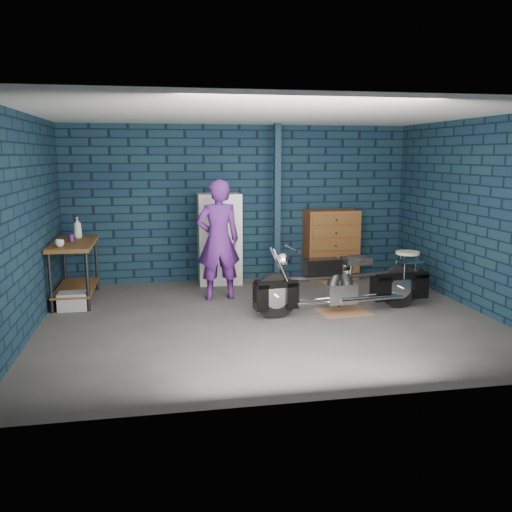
{
  "coord_description": "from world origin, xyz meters",
  "views": [
    {
      "loc": [
        -1.44,
        -6.88,
        2.19
      ],
      "look_at": [
        -0.11,
        0.3,
        0.82
      ],
      "focal_mm": 38.0,
      "sensor_mm": 36.0,
      "label": 1
    }
  ],
  "objects_px": {
    "workbench": "(75,271)",
    "storage_bin": "(73,301)",
    "tool_chest": "(331,245)",
    "shop_stool": "(407,272)",
    "locker": "(219,239)",
    "person": "(218,240)",
    "motorcycle": "(344,278)"
  },
  "relations": [
    {
      "from": "locker",
      "to": "tool_chest",
      "type": "distance_m",
      "value": 2.01
    },
    {
      "from": "storage_bin",
      "to": "shop_stool",
      "type": "height_order",
      "value": "shop_stool"
    },
    {
      "from": "person",
      "to": "locker",
      "type": "distance_m",
      "value": 1.06
    },
    {
      "from": "storage_bin",
      "to": "tool_chest",
      "type": "relative_size",
      "value": 0.33
    },
    {
      "from": "workbench",
      "to": "tool_chest",
      "type": "distance_m",
      "value": 4.35
    },
    {
      "from": "tool_chest",
      "to": "shop_stool",
      "type": "xyz_separation_m",
      "value": [
        0.87,
        -1.22,
        -0.28
      ]
    },
    {
      "from": "shop_stool",
      "to": "workbench",
      "type": "bearing_deg",
      "value": 174.85
    },
    {
      "from": "locker",
      "to": "storage_bin",
      "type": "bearing_deg",
      "value": -150.98
    },
    {
      "from": "motorcycle",
      "to": "shop_stool",
      "type": "height_order",
      "value": "motorcycle"
    },
    {
      "from": "storage_bin",
      "to": "workbench",
      "type": "bearing_deg",
      "value": 92.29
    },
    {
      "from": "person",
      "to": "workbench",
      "type": "bearing_deg",
      "value": -11.93
    },
    {
      "from": "locker",
      "to": "shop_stool",
      "type": "height_order",
      "value": "locker"
    },
    {
      "from": "person",
      "to": "storage_bin",
      "type": "relative_size",
      "value": 4.53
    },
    {
      "from": "motorcycle",
      "to": "locker",
      "type": "xyz_separation_m",
      "value": [
        -1.51,
        2.08,
        0.28
      ]
    },
    {
      "from": "tool_chest",
      "to": "workbench",
      "type": "bearing_deg",
      "value": -169.99
    },
    {
      "from": "person",
      "to": "shop_stool",
      "type": "height_order",
      "value": "person"
    },
    {
      "from": "locker",
      "to": "tool_chest",
      "type": "relative_size",
      "value": 1.26
    },
    {
      "from": "workbench",
      "to": "storage_bin",
      "type": "height_order",
      "value": "workbench"
    },
    {
      "from": "workbench",
      "to": "tool_chest",
      "type": "bearing_deg",
      "value": 10.01
    },
    {
      "from": "workbench",
      "to": "person",
      "type": "bearing_deg",
      "value": -7.56
    },
    {
      "from": "locker",
      "to": "tool_chest",
      "type": "xyz_separation_m",
      "value": [
        2.0,
        0.0,
        -0.16
      ]
    },
    {
      "from": "storage_bin",
      "to": "locker",
      "type": "bearing_deg",
      "value": 29.02
    },
    {
      "from": "workbench",
      "to": "locker",
      "type": "relative_size",
      "value": 0.91
    },
    {
      "from": "workbench",
      "to": "motorcycle",
      "type": "xyz_separation_m",
      "value": [
        3.79,
        -1.32,
        0.03
      ]
    },
    {
      "from": "locker",
      "to": "tool_chest",
      "type": "height_order",
      "value": "locker"
    },
    {
      "from": "motorcycle",
      "to": "person",
      "type": "relative_size",
      "value": 1.21
    },
    {
      "from": "motorcycle",
      "to": "storage_bin",
      "type": "relative_size",
      "value": 5.49
    },
    {
      "from": "workbench",
      "to": "person",
      "type": "height_order",
      "value": "person"
    },
    {
      "from": "shop_stool",
      "to": "person",
      "type": "bearing_deg",
      "value": 176.59
    },
    {
      "from": "tool_chest",
      "to": "shop_stool",
      "type": "relative_size",
      "value": 1.82
    },
    {
      "from": "tool_chest",
      "to": "shop_stool",
      "type": "bearing_deg",
      "value": -54.57
    },
    {
      "from": "person",
      "to": "shop_stool",
      "type": "distance_m",
      "value": 3.07
    }
  ]
}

